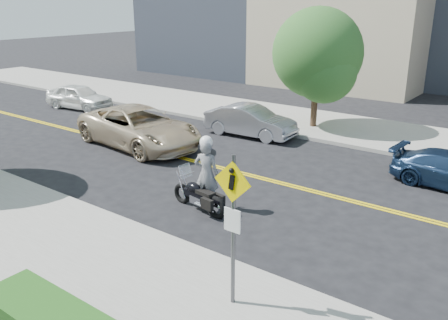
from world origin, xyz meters
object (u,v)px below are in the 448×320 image
(motorcycle, at_px, (199,190))
(parked_car_white, at_px, (79,97))
(pedestrian_sign, at_px, (233,217))
(parked_car_silver, at_px, (250,121))
(motorcyclist, at_px, (207,173))
(suv, at_px, (139,127))

(motorcycle, bearing_deg, parked_car_white, 163.07)
(pedestrian_sign, relative_size, parked_car_silver, 0.74)
(pedestrian_sign, distance_m, parked_car_silver, 12.36)
(motorcyclist, bearing_deg, suv, -42.65)
(parked_car_white, bearing_deg, motorcycle, -122.13)
(parked_car_white, relative_size, parked_car_silver, 0.96)
(suv, bearing_deg, parked_car_white, 76.16)
(pedestrian_sign, height_order, motorcyclist, pedestrian_sign)
(motorcyclist, bearing_deg, motorcycle, 55.26)
(motorcycle, xyz_separation_m, parked_car_silver, (-3.12, 7.27, 0.06))
(suv, bearing_deg, parked_car_silver, -28.29)
(motorcycle, xyz_separation_m, parked_car_white, (-13.61, 6.24, 0.05))
(pedestrian_sign, bearing_deg, motorcycle, 137.49)
(suv, relative_size, parked_car_white, 1.47)
(suv, distance_m, parked_car_white, 8.25)
(motorcyclist, xyz_separation_m, suv, (-5.97, 3.09, -0.27))
(pedestrian_sign, height_order, motorcycle, pedestrian_sign)
(suv, height_order, parked_car_white, suv)
(pedestrian_sign, relative_size, suv, 0.52)
(motorcycle, distance_m, parked_car_silver, 7.91)
(parked_car_white, bearing_deg, suv, -118.11)
(pedestrian_sign, xyz_separation_m, parked_car_silver, (-6.54, 10.41, -1.29))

